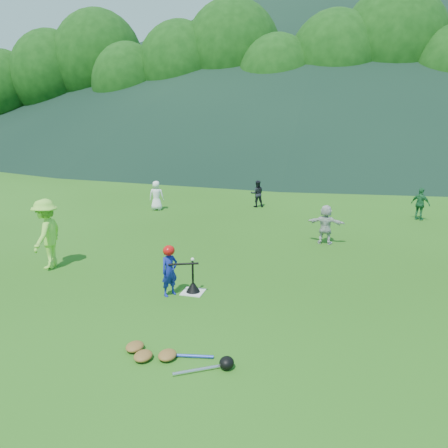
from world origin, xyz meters
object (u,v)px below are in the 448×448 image
home_plate (193,292)px  equipment_pile (167,355)px  fielder_c (420,204)px  fielder_a (156,196)px  adult_coach (47,234)px  fielder_d (326,224)px  fielder_b (257,194)px  batting_tee (193,287)px  batter_child (169,271)px

home_plate → equipment_pile: bearing=-79.5°
fielder_c → fielder_a: bearing=40.2°
adult_coach → equipment_pile: bearing=43.2°
home_plate → fielder_a: (-4.15, 7.57, 0.57)m
home_plate → fielder_d: fielder_d is taller
fielder_b → fielder_c: 6.13m
fielder_a → batting_tee: fielder_a is taller
adult_coach → fielder_a: adult_coach is taller
adult_coach → batting_tee: 4.05m
fielder_b → fielder_c: bearing=153.3°
fielder_c → fielder_d: size_ratio=1.01×
fielder_b → equipment_pile: 11.84m
home_plate → batter_child: batter_child is taller
fielder_d → equipment_pile: bearing=78.9°
home_plate → fielder_d: 5.18m
adult_coach → fielder_c: 12.41m
batting_tee → equipment_pile: bearing=-79.5°
batter_child → fielder_b: fielder_b is taller
batting_tee → batter_child: bearing=-149.2°
batter_child → fielder_d: size_ratio=0.91×
batter_child → fielder_d: fielder_d is taller
fielder_b → batting_tee: 9.23m
equipment_pile → fielder_a: bearing=114.5°
batter_child → equipment_pile: batter_child is taller
fielder_d → equipment_pile: fielder_d is taller
home_plate → equipment_pile: equipment_pile is taller
home_plate → equipment_pile: 2.63m
fielder_a → fielder_d: fielder_a is taller
fielder_d → batting_tee: (-2.52, -4.49, -0.45)m
home_plate → adult_coach: size_ratio=0.26×
batting_tee → equipment_pile: (0.48, -2.58, -0.06)m
fielder_b → equipment_pile: (0.89, -11.80, -0.48)m
fielder_b → batting_tee: size_ratio=1.62×
adult_coach → equipment_pile: (4.42, -3.16, -0.79)m
fielder_a → fielder_c: 9.85m
fielder_c → fielder_d: fielder_c is taller
fielder_b → batting_tee: fielder_b is taller
home_plate → adult_coach: 4.08m
adult_coach → batting_tee: adult_coach is taller
home_plate → adult_coach: adult_coach is taller
fielder_c → equipment_pile: fielder_c is taller
home_plate → fielder_c: size_ratio=0.39×
home_plate → fielder_b: (-0.42, 9.21, 0.54)m
fielder_a → batting_tee: size_ratio=1.71×
fielder_b → fielder_a: bearing=4.4°
batting_tee → fielder_d: bearing=60.7°
fielder_d → batting_tee: fielder_d is taller
equipment_pile → fielder_c: bearing=64.8°
adult_coach → equipment_pile: size_ratio=0.95×
adult_coach → batting_tee: (3.95, -0.58, -0.73)m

